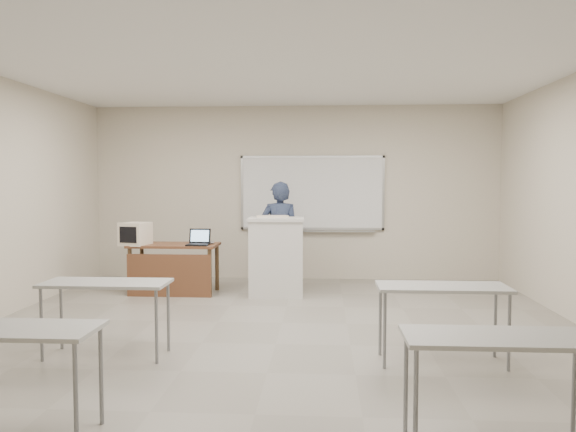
# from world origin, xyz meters

# --- Properties ---
(floor) EXTENTS (7.00, 8.00, 0.01)m
(floor) POSITION_xyz_m (0.00, 0.00, -0.01)
(floor) COLOR gray
(floor) RESTS_ON ground
(whiteboard) EXTENTS (2.48, 0.10, 1.31)m
(whiteboard) POSITION_xyz_m (0.30, 3.97, 1.48)
(whiteboard) COLOR white
(whiteboard) RESTS_ON floor
(student_desks) EXTENTS (4.40, 2.20, 0.73)m
(student_desks) POSITION_xyz_m (-0.00, -1.35, 0.67)
(student_desks) COLOR #9C9B97
(student_desks) RESTS_ON floor
(instructor_desk) EXTENTS (1.32, 0.66, 0.75)m
(instructor_desk) POSITION_xyz_m (-1.76, 2.49, 0.53)
(instructor_desk) COLOR brown
(instructor_desk) RESTS_ON floor
(podium) EXTENTS (0.82, 0.60, 1.16)m
(podium) POSITION_xyz_m (-0.20, 2.50, 0.58)
(podium) COLOR silver
(podium) RESTS_ON floor
(crt_monitor) EXTENTS (0.37, 0.41, 0.35)m
(crt_monitor) POSITION_xyz_m (-2.31, 2.48, 0.92)
(crt_monitor) COLOR beige
(crt_monitor) RESTS_ON instructor_desk
(laptop) EXTENTS (0.32, 0.30, 0.24)m
(laptop) POSITION_xyz_m (-1.36, 2.47, 0.81)
(laptop) COLOR black
(laptop) RESTS_ON instructor_desk
(mouse) EXTENTS (0.11, 0.07, 0.04)m
(mouse) POSITION_xyz_m (-1.21, 2.65, 0.77)
(mouse) COLOR #9B9EA1
(mouse) RESTS_ON instructor_desk
(keyboard) EXTENTS (0.49, 0.23, 0.03)m
(keyboard) POSITION_xyz_m (-0.26, 2.58, 1.17)
(keyboard) COLOR beige
(keyboard) RESTS_ON podium
(presenter) EXTENTS (0.63, 0.42, 1.70)m
(presenter) POSITION_xyz_m (-0.19, 3.00, 0.85)
(presenter) COLOR black
(presenter) RESTS_ON floor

